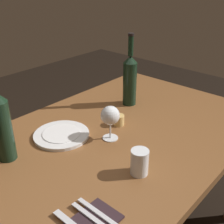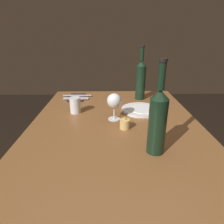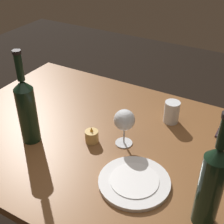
# 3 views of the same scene
# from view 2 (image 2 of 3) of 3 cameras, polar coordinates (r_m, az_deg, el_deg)

# --- Properties ---
(dining_table) EXTENTS (1.30, 0.90, 0.74)m
(dining_table) POSITION_cam_2_polar(r_m,az_deg,el_deg) (1.07, 1.04, -8.42)
(dining_table) COLOR brown
(dining_table) RESTS_ON ground
(wine_glass_left) EXTENTS (0.08, 0.08, 0.15)m
(wine_glass_left) POSITION_cam_2_polar(r_m,az_deg,el_deg) (1.07, 0.64, 3.09)
(wine_glass_left) COLOR white
(wine_glass_left) RESTS_ON dining_table
(wine_bottle) EXTENTS (0.07, 0.07, 0.37)m
(wine_bottle) POSITION_cam_2_polar(r_m,az_deg,el_deg) (0.77, 13.00, -2.26)
(wine_bottle) COLOR black
(wine_bottle) RESTS_ON dining_table
(wine_bottle_second) EXTENTS (0.07, 0.07, 0.37)m
(wine_bottle_second) POSITION_cam_2_polar(r_m,az_deg,el_deg) (1.42, 8.26, 9.36)
(wine_bottle_second) COLOR black
(wine_bottle_second) RESTS_ON dining_table
(water_tumbler) EXTENTS (0.06, 0.06, 0.09)m
(water_tumbler) POSITION_cam_2_polar(r_m,az_deg,el_deg) (1.20, -10.52, 1.72)
(water_tumbler) COLOR white
(water_tumbler) RESTS_ON dining_table
(votive_candle) EXTENTS (0.05, 0.05, 0.07)m
(votive_candle) POSITION_cam_2_polar(r_m,az_deg,el_deg) (0.99, 3.71, -3.53)
(votive_candle) COLOR #DBB266
(votive_candle) RESTS_ON dining_table
(dinner_plate) EXTENTS (0.24, 0.24, 0.02)m
(dinner_plate) POSITION_cam_2_polar(r_m,az_deg,el_deg) (1.23, 8.22, 0.72)
(dinner_plate) COLOR white
(dinner_plate) RESTS_ON dining_table
(folded_napkin) EXTENTS (0.19, 0.11, 0.01)m
(folded_napkin) POSITION_cam_2_polar(r_m,az_deg,el_deg) (1.48, -10.12, 4.15)
(folded_napkin) COLOR #2D1E23
(folded_napkin) RESTS_ON dining_table
(fork_inner) EXTENTS (0.02, 0.18, 0.00)m
(fork_inner) POSITION_cam_2_polar(r_m,az_deg,el_deg) (1.46, -10.28, 4.09)
(fork_inner) COLOR silver
(fork_inner) RESTS_ON folded_napkin
(fork_outer) EXTENTS (0.02, 0.18, 0.00)m
(fork_outer) POSITION_cam_2_polar(r_m,az_deg,el_deg) (1.44, -10.42, 3.78)
(fork_outer) COLOR silver
(fork_outer) RESTS_ON folded_napkin
(table_knife) EXTENTS (0.02, 0.21, 0.00)m
(table_knife) POSITION_cam_2_polar(r_m,az_deg,el_deg) (1.51, -9.97, 4.73)
(table_knife) COLOR silver
(table_knife) RESTS_ON folded_napkin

